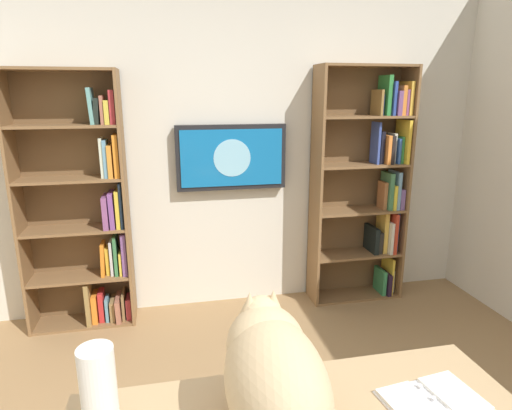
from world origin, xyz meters
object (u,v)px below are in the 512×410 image
object	(u,v)px
bookshelf_right	(87,211)
open_binder	(433,400)
paper_towel_roll	(99,389)
cat	(272,372)
wall_mounted_tv	(231,157)
bookshelf_left	(370,185)

from	to	relation	value
bookshelf_right	open_binder	bearing A→B (deg)	122.76
paper_towel_roll	cat	bearing A→B (deg)	168.96
bookshelf_right	wall_mounted_tv	size ratio (longest dim) A/B	2.20
wall_mounted_tv	paper_towel_roll	bearing A→B (deg)	71.14
wall_mounted_tv	paper_towel_roll	distance (m)	2.37
bookshelf_left	paper_towel_roll	world-z (taller)	bookshelf_left
bookshelf_right	wall_mounted_tv	distance (m)	1.18
bookshelf_right	open_binder	distance (m)	2.68
bookshelf_left	wall_mounted_tv	xyz separation A→B (m)	(1.18, -0.09, 0.27)
bookshelf_right	paper_towel_roll	bearing A→B (deg)	99.76
bookshelf_left	wall_mounted_tv	size ratio (longest dim) A/B	2.25
wall_mounted_tv	cat	size ratio (longest dim) A/B	1.25
bookshelf_right	cat	bearing A→B (deg)	111.71
bookshelf_right	wall_mounted_tv	world-z (taller)	bookshelf_right
wall_mounted_tv	paper_towel_roll	world-z (taller)	wall_mounted_tv
open_binder	bookshelf_right	bearing A→B (deg)	-57.24
wall_mounted_tv	open_binder	distance (m)	2.41
bookshelf_left	bookshelf_right	distance (m)	2.31
open_binder	paper_towel_roll	xyz separation A→B (m)	(1.08, -0.12, 0.13)
bookshelf_left	open_binder	xyz separation A→B (m)	(0.86, 2.25, -0.24)
bookshelf_left	open_binder	distance (m)	2.42
bookshelf_left	cat	distance (m)	2.64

